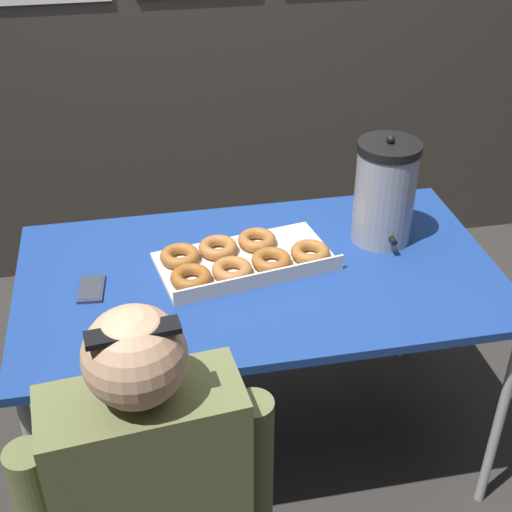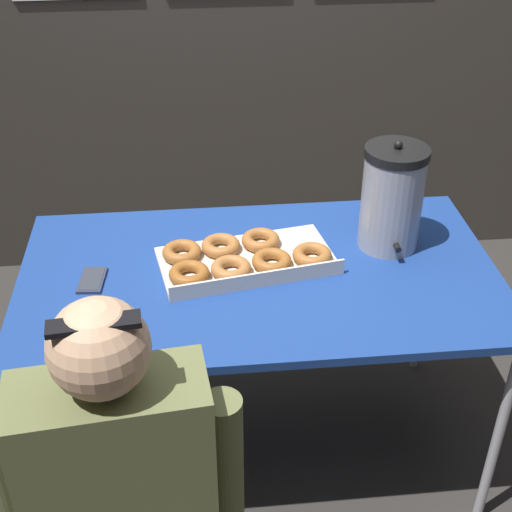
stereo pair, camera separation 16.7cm
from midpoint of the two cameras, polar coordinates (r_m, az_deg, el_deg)
The scene contains 6 objects.
ground_plane at distance 2.72m, azimuth -1.61°, elevation -14.95°, with size 12.00×12.00×0.00m, color #2D2B28.
back_wall at distance 3.25m, azimuth -6.19°, elevation 18.88°, with size 6.00×0.11×2.45m.
folding_table at distance 2.23m, azimuth -1.90°, elevation -2.30°, with size 1.48×0.84×0.78m.
donut_box at distance 2.22m, azimuth -3.38°, elevation -0.31°, with size 0.58×0.37×0.05m.
coffee_urn at distance 2.31m, azimuth 8.22°, elevation 5.04°, with size 0.20×0.23×0.37m.
cell_phone at distance 2.19m, azimuth -15.18°, elevation -2.66°, with size 0.08×0.14×0.01m.
Camera 1 is at (-0.36, -1.78, 2.03)m, focal length 50.00 mm.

